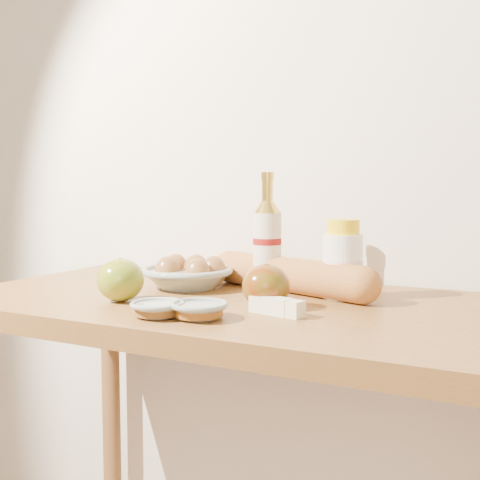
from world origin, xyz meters
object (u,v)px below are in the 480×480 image
Objects in this scene: cream_bottle at (343,262)px; baguette at (289,275)px; egg_bowl at (188,275)px; bourbon_bottle at (267,242)px; table at (247,361)px.

baguette is (-0.12, 0.01, -0.04)m from cream_bottle.
cream_bottle is 0.36× the size of baguette.
egg_bowl is (-0.34, -0.04, -0.04)m from cream_bottle.
egg_bowl is (-0.16, -0.07, -0.07)m from bourbon_bottle.
bourbon_bottle is (-0.02, 0.13, 0.23)m from table.
bourbon_bottle is at bearing -174.26° from baguette.
table is 7.65× the size of cream_bottle.
bourbon_bottle is 0.57× the size of baguette.
cream_bottle is at bearing 32.08° from table.
baguette is at bearing 11.76° from bourbon_bottle.
table is 0.24m from egg_bowl.
baguette reaches higher than egg_bowl.
bourbon_bottle is at bearing 155.23° from cream_bottle.
baguette reaches higher than table.
table is 5.90× the size of egg_bowl.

